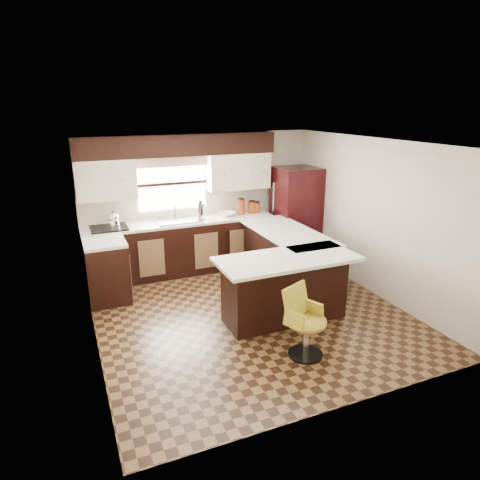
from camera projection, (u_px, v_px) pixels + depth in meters
name	position (u px, v px, depth m)	size (l,w,h in m)	color
floor	(249.00, 312.00, 6.17)	(4.40, 4.40, 0.00)	#49301A
ceiling	(250.00, 143.00, 5.44)	(4.40, 4.40, 0.00)	silver
wall_back	(200.00, 201.00, 7.73)	(4.40, 4.40, 0.00)	beige
wall_front	(349.00, 298.00, 3.88)	(4.40, 4.40, 0.00)	beige
wall_left	(87.00, 253.00, 5.03)	(4.40, 4.40, 0.00)	beige
wall_right	(374.00, 218.00, 6.59)	(4.40, 4.40, 0.00)	beige
base_cab_back	(182.00, 248.00, 7.53)	(3.30, 0.60, 0.90)	black
base_cab_left	(107.00, 272.00, 6.46)	(0.60, 0.70, 0.90)	black
counter_back	(181.00, 222.00, 7.39)	(3.30, 0.60, 0.04)	silver
counter_left	(104.00, 242.00, 6.32)	(0.60, 0.70, 0.04)	silver
soffit	(178.00, 145.00, 7.12)	(3.40, 0.35, 0.36)	black
upper_cab_left	(105.00, 180.00, 6.82)	(0.94, 0.35, 0.64)	beige
upper_cab_right	(238.00, 171.00, 7.68)	(1.14, 0.35, 0.64)	beige
window_pane	(172.00, 184.00, 7.42)	(1.20, 0.02, 0.90)	white
valance	(172.00, 161.00, 7.27)	(1.30, 0.06, 0.18)	#D19B93
sink	(178.00, 221.00, 7.34)	(0.75, 0.45, 0.03)	#B2B2B7
dishwasher	(240.00, 247.00, 7.66)	(0.58, 0.03, 0.78)	black
cooktop	(109.00, 228.00, 6.92)	(0.58, 0.50, 0.03)	black
peninsula_long	(284.00, 261.00, 6.92)	(0.60, 1.95, 0.90)	black
peninsula_return	(285.00, 289.00, 5.87)	(1.65, 0.60, 0.90)	black
counter_pen_long	(288.00, 233.00, 6.79)	(0.84, 1.95, 0.04)	silver
counter_pen_return	(288.00, 259.00, 5.64)	(1.89, 0.84, 0.04)	silver
refrigerator	(295.00, 215.00, 8.01)	(0.76, 0.73, 1.77)	black
bar_chair	(307.00, 323.00, 5.00)	(0.46, 0.46, 0.86)	gold
kettle	(113.00, 219.00, 6.90)	(0.20, 0.20, 0.26)	silver
percolator	(201.00, 211.00, 7.47)	(0.15, 0.15, 0.29)	silver
mixing_bowl	(227.00, 214.00, 7.69)	(0.28, 0.28, 0.07)	white
canister_large	(241.00, 207.00, 7.78)	(0.14, 0.14, 0.27)	maroon
canister_med	(252.00, 208.00, 7.87)	(0.14, 0.14, 0.21)	maroon
canister_small	(256.00, 208.00, 7.91)	(0.14, 0.14, 0.18)	maroon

